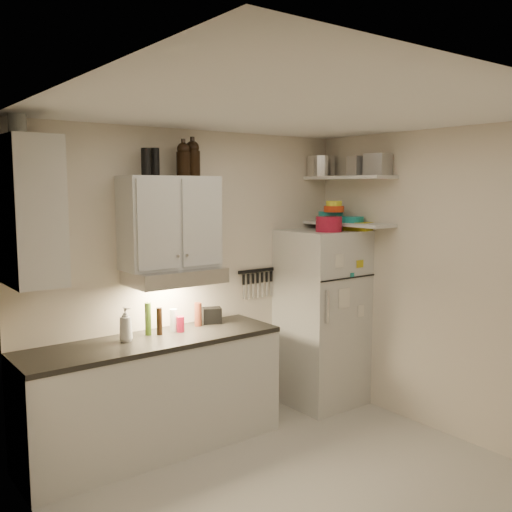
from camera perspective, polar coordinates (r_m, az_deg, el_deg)
floor at (r=4.33m, az=4.93°, el=-22.45°), size 3.20×3.00×0.02m
ceiling at (r=3.81m, az=5.35°, el=14.41°), size 3.20×3.00×0.02m
back_wall at (r=5.06m, az=-6.45°, el=-2.35°), size 3.20×0.02×2.60m
left_wall at (r=3.05m, az=-18.16°, el=-8.87°), size 0.02×3.00×2.60m
right_wall at (r=5.07m, az=18.75°, el=-2.67°), size 0.02×3.00×2.60m
base_cabinet at (r=4.76m, az=-10.20°, el=-13.74°), size 2.10×0.60×0.88m
countertop at (r=4.62m, az=-10.32°, el=-8.40°), size 2.10×0.62×0.04m
upper_cabinet at (r=4.70m, az=-8.59°, el=3.35°), size 0.80×0.33×0.75m
side_cabinet at (r=4.14m, az=-21.65°, el=4.20°), size 0.33×0.55×1.00m
range_hood at (r=4.69m, az=-8.11°, el=-1.99°), size 0.76×0.46×0.12m
fridge at (r=5.62m, az=6.58°, el=-6.10°), size 0.70×0.68×1.70m
shelf_hi at (r=5.52m, az=9.27°, el=7.75°), size 0.30×0.95×0.03m
shelf_lo at (r=5.53m, az=9.18°, el=3.19°), size 0.30×0.95×0.03m
knife_strip at (r=5.42m, az=0.06°, el=-1.47°), size 0.42×0.02×0.03m
dutch_oven at (r=5.31m, az=7.29°, el=3.18°), size 0.25×0.25×0.14m
book_stack at (r=5.50m, az=10.20°, el=2.93°), size 0.25×0.28×0.08m
spice_jar at (r=5.47m, az=6.44°, el=3.05°), size 0.07×0.07×0.09m
stock_pot at (r=5.77m, az=6.52°, el=8.91°), size 0.35×0.35×0.20m
tin_a at (r=5.45m, az=10.29°, el=8.85°), size 0.21×0.20×0.18m
tin_b at (r=5.32m, az=12.09°, el=8.93°), size 0.23×0.23×0.20m
bowl_teal at (r=5.63m, az=7.49°, el=3.93°), size 0.24×0.24×0.10m
bowl_orange at (r=5.54m, az=7.80°, el=4.68°), size 0.19×0.19×0.06m
bowl_yellow at (r=5.54m, az=7.81°, el=5.24°), size 0.15×0.15×0.05m
plates at (r=5.52m, az=9.57°, el=3.63°), size 0.28×0.28×0.06m
growler_a at (r=4.73m, az=-7.27°, el=9.61°), size 0.15×0.15×0.28m
growler_b at (r=4.81m, az=-6.36°, el=9.71°), size 0.14×0.14×0.30m
thermos_a at (r=4.71m, az=-10.09°, el=9.24°), size 0.09×0.09×0.22m
thermos_b at (r=4.59m, az=-10.96°, el=9.23°), size 0.09×0.09×0.21m
side_jar at (r=4.25m, az=-22.77°, el=12.04°), size 0.15×0.15×0.16m
soap_bottle at (r=4.55m, az=-12.91°, el=-6.51°), size 0.15×0.15×0.30m
pepper_mill at (r=4.95m, az=-5.81°, el=-5.83°), size 0.08×0.08×0.20m
oil_bottle at (r=4.71m, az=-10.75°, el=-6.20°), size 0.06×0.06×0.27m
vinegar_bottle at (r=4.70m, az=-9.64°, el=-6.44°), size 0.06×0.06×0.22m
clear_bottle at (r=4.80m, az=-8.24°, el=-6.36°), size 0.08×0.08×0.19m
red_jar at (r=4.78m, az=-7.57°, el=-6.77°), size 0.08×0.08×0.13m
caddy at (r=5.05m, az=-4.43°, el=-5.94°), size 0.19×0.17×0.14m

